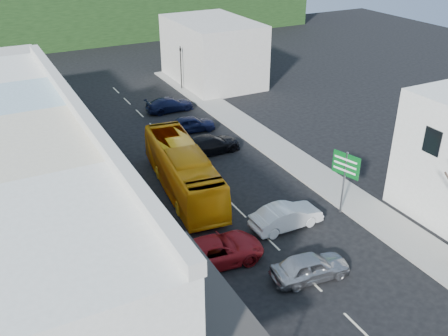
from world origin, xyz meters
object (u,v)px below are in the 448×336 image
at_px(car_red, 216,251).
at_px(traffic_signal, 181,68).
at_px(car_silver, 310,267).
at_px(pedestrian_left, 142,262).
at_px(bus, 183,170).
at_px(car_white, 286,217).
at_px(direction_sign, 344,183).

xyz_separation_m(car_red, traffic_signal, (10.39, 29.17, 1.72)).
bearing_deg(car_silver, pedestrian_left, 68.79).
xyz_separation_m(bus, car_white, (3.85, -7.30, -0.85)).
bearing_deg(direction_sign, car_white, 160.62).
bearing_deg(pedestrian_left, traffic_signal, -9.13).
relative_size(direction_sign, traffic_signal, 0.91).
bearing_deg(car_red, bus, -5.65).
relative_size(bus, car_red, 2.52).
height_order(car_white, car_red, same).
xyz_separation_m(car_silver, traffic_signal, (6.52, 32.77, 1.72)).
xyz_separation_m(car_white, direction_sign, (4.17, -0.21, 1.49)).
height_order(car_silver, direction_sign, direction_sign).
bearing_deg(traffic_signal, pedestrian_left, 47.98).
height_order(bus, car_white, bus).
bearing_deg(bus, traffic_signal, 73.96).
relative_size(car_silver, traffic_signal, 0.91).
bearing_deg(car_silver, direction_sign, -45.31).
relative_size(pedestrian_left, direction_sign, 0.39).
height_order(bus, traffic_signal, traffic_signal).
bearing_deg(car_red, car_silver, -127.51).
xyz_separation_m(bus, traffic_signal, (8.75, 20.77, 0.87)).
bearing_deg(direction_sign, bus, 120.37).
bearing_deg(car_red, car_white, -73.28).
bearing_deg(traffic_signal, bus, 52.07).
distance_m(car_silver, car_white, 4.97).
relative_size(car_white, car_red, 0.96).
bearing_deg(car_silver, bus, 17.42).
bearing_deg(pedestrian_left, car_red, -81.26).
relative_size(car_red, direction_sign, 1.05).
bearing_deg(car_white, pedestrian_left, 92.14).
xyz_separation_m(pedestrian_left, traffic_signal, (14.50, 28.51, 1.42)).
bearing_deg(bus, car_white, -55.41).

